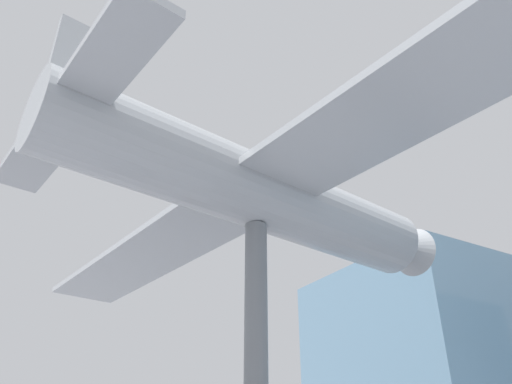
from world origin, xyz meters
name	(u,v)px	position (x,y,z in m)	size (l,w,h in m)	color
support_pylon_central	(256,373)	(0.00, 0.00, 3.29)	(0.51, 0.51, 6.59)	slate
suspended_airplane	(261,193)	(-0.02, 0.14, 7.50)	(22.07, 12.32, 3.32)	#93999E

